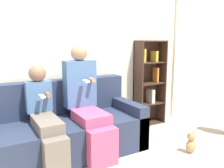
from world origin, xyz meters
TOP-DOWN VIEW (x-y plane):
  - back_wall at (0.00, 0.96)m, footprint 10.00×0.06m
  - curtain_panel at (2.50, 0.91)m, footprint 0.82×0.04m
  - couch at (-0.16, 0.52)m, footprint 2.12×0.83m
  - adult_seated at (0.23, 0.40)m, footprint 0.38×0.75m
  - child_seated at (-0.26, 0.36)m, footprint 0.28×0.76m
  - bookshelf at (1.49, 0.83)m, footprint 0.48×0.24m
  - teddy_bear at (1.27, -0.25)m, footprint 0.13×0.11m

SIDE VIEW (x-z plane):
  - teddy_bear at x=1.27m, z-range -0.01..0.25m
  - couch at x=-0.16m, z-range -0.13..0.70m
  - child_seated at x=-0.26m, z-range 0.01..1.06m
  - adult_seated at x=0.23m, z-range 0.01..1.27m
  - bookshelf at x=1.49m, z-range 0.00..1.31m
  - curtain_panel at x=2.50m, z-range 0.00..2.05m
  - back_wall at x=0.00m, z-range 0.00..2.55m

